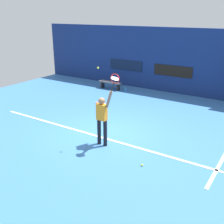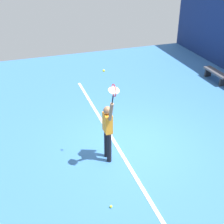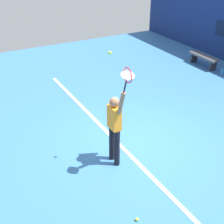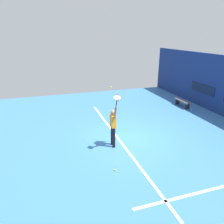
# 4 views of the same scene
# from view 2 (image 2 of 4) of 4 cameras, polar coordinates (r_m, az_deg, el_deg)

# --- Properties ---
(ground_plane) EXTENTS (18.00, 18.00, 0.00)m
(ground_plane) POSITION_cam_2_polar(r_m,az_deg,el_deg) (9.56, 3.41, -5.94)
(ground_plane) COLOR #3870B2
(court_baseline) EXTENTS (10.00, 0.10, 0.01)m
(court_baseline) POSITION_cam_2_polar(r_m,az_deg,el_deg) (9.43, 0.98, -6.40)
(court_baseline) COLOR white
(court_baseline) RESTS_ON ground_plane
(tennis_player) EXTENTS (0.67, 0.31, 1.98)m
(tennis_player) POSITION_cam_2_polar(r_m,az_deg,el_deg) (8.40, -0.78, -3.10)
(tennis_player) COLOR black
(tennis_player) RESTS_ON ground_plane
(tennis_racket) EXTENTS (0.40, 0.27, 0.63)m
(tennis_racket) POSITION_cam_2_polar(r_m,az_deg,el_deg) (7.33, 0.32, 3.81)
(tennis_racket) COLOR black
(tennis_ball) EXTENTS (0.07, 0.07, 0.07)m
(tennis_ball) POSITION_cam_2_polar(r_m,az_deg,el_deg) (7.69, -1.54, 7.61)
(tennis_ball) COLOR #CCE033
(court_bench) EXTENTS (1.40, 0.36, 0.45)m
(court_bench) POSITION_cam_2_polar(r_m,az_deg,el_deg) (14.43, 18.57, 6.70)
(court_bench) COLOR #4C4C51
(court_bench) RESTS_ON ground_plane
(spare_ball) EXTENTS (0.07, 0.07, 0.07)m
(spare_ball) POSITION_cam_2_polar(r_m,az_deg,el_deg) (7.57, -0.18, -17.01)
(spare_ball) COLOR #CCE033
(spare_ball) RESTS_ON ground_plane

